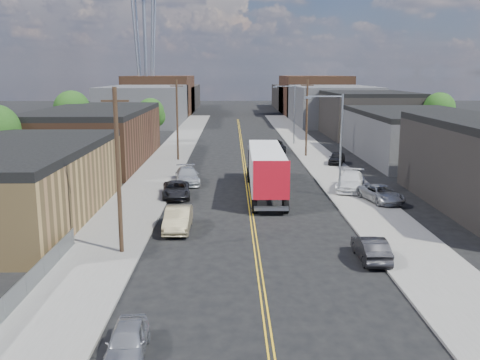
{
  "coord_description": "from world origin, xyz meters",
  "views": [
    {
      "loc": [
        -1.52,
        -20.99,
        10.79
      ],
      "look_at": [
        -0.87,
        20.2,
        2.5
      ],
      "focal_mm": 40.0,
      "sensor_mm": 36.0,
      "label": 1
    }
  ],
  "objects_px": {
    "car_left_b": "(178,219)",
    "car_right_lot_a": "(381,194)",
    "car_left_d": "(187,176)",
    "car_ahead_truck": "(275,146)",
    "car_left_a": "(127,341)",
    "car_left_c": "(176,190)",
    "car_right_lot_c": "(337,158)",
    "car_right_lot_b": "(351,181)",
    "semi_truck": "(265,167)",
    "car_right_oncoming": "(371,249)"
  },
  "relations": [
    {
      "from": "car_left_a",
      "to": "car_left_d",
      "type": "distance_m",
      "value": 32.83
    },
    {
      "from": "semi_truck",
      "to": "car_left_b",
      "type": "relative_size",
      "value": 3.31
    },
    {
      "from": "car_right_oncoming",
      "to": "car_right_lot_c",
      "type": "height_order",
      "value": "car_right_lot_c"
    },
    {
      "from": "car_left_a",
      "to": "car_left_b",
      "type": "relative_size",
      "value": 0.76
    },
    {
      "from": "semi_truck",
      "to": "car_left_b",
      "type": "distance_m",
      "value": 13.67
    },
    {
      "from": "car_right_lot_b",
      "to": "car_ahead_truck",
      "type": "bearing_deg",
      "value": 119.08
    },
    {
      "from": "car_left_a",
      "to": "car_right_lot_b",
      "type": "height_order",
      "value": "car_right_lot_b"
    },
    {
      "from": "car_left_c",
      "to": "car_right_lot_a",
      "type": "distance_m",
      "value": 17.57
    },
    {
      "from": "car_left_d",
      "to": "car_ahead_truck",
      "type": "bearing_deg",
      "value": 56.43
    },
    {
      "from": "car_right_lot_a",
      "to": "car_left_d",
      "type": "bearing_deg",
      "value": 139.9
    },
    {
      "from": "car_left_b",
      "to": "car_left_c",
      "type": "xyz_separation_m",
      "value": [
        -1.14,
        10.0,
        -0.11
      ]
    },
    {
      "from": "car_right_lot_c",
      "to": "car_ahead_truck",
      "type": "distance_m",
      "value": 12.72
    },
    {
      "from": "car_left_d",
      "to": "car_ahead_truck",
      "type": "distance_m",
      "value": 24.06
    },
    {
      "from": "car_left_d",
      "to": "car_right_lot_c",
      "type": "bearing_deg",
      "value": 24.54
    },
    {
      "from": "car_left_c",
      "to": "car_right_lot_c",
      "type": "relative_size",
      "value": 1.23
    },
    {
      "from": "car_left_c",
      "to": "car_right_lot_b",
      "type": "xyz_separation_m",
      "value": [
        15.86,
        2.18,
        0.27
      ]
    },
    {
      "from": "car_left_b",
      "to": "car_left_d",
      "type": "height_order",
      "value": "car_left_b"
    },
    {
      "from": "car_left_b",
      "to": "car_right_lot_a",
      "type": "xyz_separation_m",
      "value": [
        16.26,
        7.57,
        0.03
      ]
    },
    {
      "from": "car_left_d",
      "to": "car_left_b",
      "type": "bearing_deg",
      "value": -95.58
    },
    {
      "from": "car_right_lot_a",
      "to": "car_ahead_truck",
      "type": "height_order",
      "value": "car_ahead_truck"
    },
    {
      "from": "car_left_a",
      "to": "car_left_d",
      "type": "relative_size",
      "value": 0.68
    },
    {
      "from": "car_left_a",
      "to": "car_right_lot_a",
      "type": "height_order",
      "value": "car_right_lot_a"
    },
    {
      "from": "car_right_lot_c",
      "to": "car_ahead_truck",
      "type": "relative_size",
      "value": 0.71
    },
    {
      "from": "car_left_c",
      "to": "car_left_b",
      "type": "bearing_deg",
      "value": -89.11
    },
    {
      "from": "car_left_a",
      "to": "car_right_lot_b",
      "type": "distance_m",
      "value": 32.73
    },
    {
      "from": "car_right_oncoming",
      "to": "car_right_lot_c",
      "type": "relative_size",
      "value": 1.05
    },
    {
      "from": "semi_truck",
      "to": "car_right_lot_a",
      "type": "relative_size",
      "value": 3.27
    },
    {
      "from": "car_left_d",
      "to": "car_right_lot_a",
      "type": "relative_size",
      "value": 1.1
    },
    {
      "from": "car_left_b",
      "to": "car_right_lot_a",
      "type": "relative_size",
      "value": 0.99
    },
    {
      "from": "car_ahead_truck",
      "to": "car_left_d",
      "type": "bearing_deg",
      "value": -116.96
    },
    {
      "from": "car_right_oncoming",
      "to": "car_right_lot_a",
      "type": "distance_m",
      "value": 14.5
    },
    {
      "from": "semi_truck",
      "to": "car_left_d",
      "type": "height_order",
      "value": "semi_truck"
    },
    {
      "from": "car_right_oncoming",
      "to": "car_right_lot_b",
      "type": "distance_m",
      "value": 18.65
    },
    {
      "from": "semi_truck",
      "to": "car_left_c",
      "type": "distance_m",
      "value": 8.28
    },
    {
      "from": "car_right_lot_a",
      "to": "car_ahead_truck",
      "type": "xyz_separation_m",
      "value": [
        -6.5,
        30.06,
        -0.05
      ]
    },
    {
      "from": "semi_truck",
      "to": "car_ahead_truck",
      "type": "relative_size",
      "value": 2.85
    },
    {
      "from": "car_right_lot_a",
      "to": "car_right_lot_c",
      "type": "height_order",
      "value": "car_right_lot_c"
    },
    {
      "from": "car_left_d",
      "to": "car_ahead_truck",
      "type": "xyz_separation_m",
      "value": [
        10.41,
        21.69,
        0.0
      ]
    },
    {
      "from": "car_left_a",
      "to": "car_right_oncoming",
      "type": "relative_size",
      "value": 0.87
    },
    {
      "from": "car_left_d",
      "to": "car_left_c",
      "type": "bearing_deg",
      "value": -102.62
    },
    {
      "from": "car_left_b",
      "to": "car_right_lot_b",
      "type": "distance_m",
      "value": 19.1
    },
    {
      "from": "semi_truck",
      "to": "car_right_lot_b",
      "type": "height_order",
      "value": "semi_truck"
    },
    {
      "from": "car_right_lot_a",
      "to": "car_left_c",
      "type": "bearing_deg",
      "value": 158.24
    },
    {
      "from": "car_left_b",
      "to": "car_ahead_truck",
      "type": "height_order",
      "value": "car_left_b"
    },
    {
      "from": "car_left_a",
      "to": "car_right_lot_c",
      "type": "xyz_separation_m",
      "value": [
        16.56,
        43.59,
        0.21
      ]
    },
    {
      "from": "car_left_b",
      "to": "car_right_lot_a",
      "type": "height_order",
      "value": "car_left_b"
    },
    {
      "from": "car_left_b",
      "to": "car_left_d",
      "type": "xyz_separation_m",
      "value": [
        -0.65,
        15.93,
        -0.02
      ]
    },
    {
      "from": "car_left_c",
      "to": "car_left_d",
      "type": "height_order",
      "value": "car_left_d"
    },
    {
      "from": "car_left_c",
      "to": "car_right_oncoming",
      "type": "distance_m",
      "value": 20.81
    },
    {
      "from": "car_left_a",
      "to": "car_left_c",
      "type": "distance_m",
      "value": 26.91
    }
  ]
}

